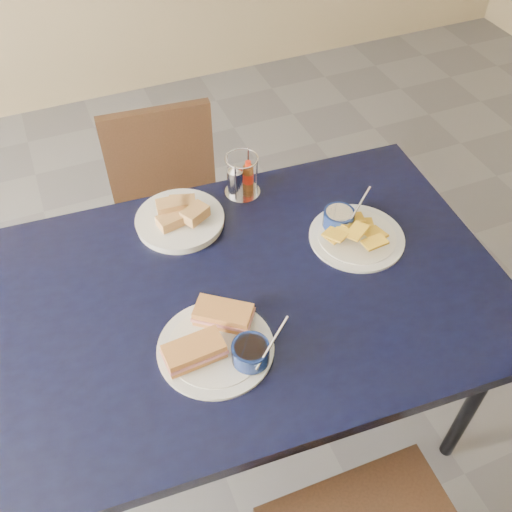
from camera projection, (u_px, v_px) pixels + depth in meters
name	position (u px, v px, depth m)	size (l,w,h in m)	color
ground	(224.00, 473.00, 1.93)	(6.00, 6.00, 0.00)	#58585E
dining_table	(251.00, 301.00, 1.55)	(1.40, 0.98, 0.75)	black
chair_far	(168.00, 206.00, 2.13)	(0.42, 0.41, 0.83)	black
sandwich_plate	(219.00, 341.00, 1.36)	(0.31, 0.28, 0.12)	white
plantain_plate	(350.00, 230.00, 1.63)	(0.27, 0.27, 0.12)	white
bread_basket	(180.00, 218.00, 1.66)	(0.25, 0.25, 0.07)	white
condiment_caddy	(241.00, 179.00, 1.73)	(0.11, 0.11, 0.14)	silver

